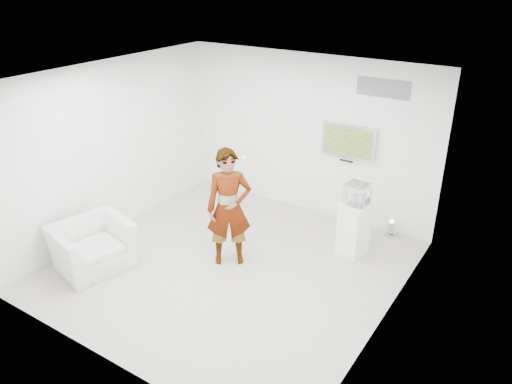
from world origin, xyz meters
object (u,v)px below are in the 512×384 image
person (229,208)px  tv (349,142)px  armchair (92,245)px  pedestal (354,229)px  floor_uplight (391,228)px

person → tv: bearing=29.8°
tv → person: size_ratio=0.52×
tv → armchair: 4.66m
person → armchair: (-1.73, -1.30, -0.59)m
person → pedestal: bearing=1.7°
tv → floor_uplight: bearing=-6.8°
tv → pedestal: (0.62, -1.02, -1.09)m
person → floor_uplight: person is taller
tv → pedestal: tv is taller
tv → floor_uplight: 1.70m
armchair → pedestal: size_ratio=1.24×
armchair → floor_uplight: (3.64, 3.51, -0.22)m
person → pedestal: 2.09m
tv → pedestal: size_ratio=1.09×
person → floor_uplight: size_ratio=6.23×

